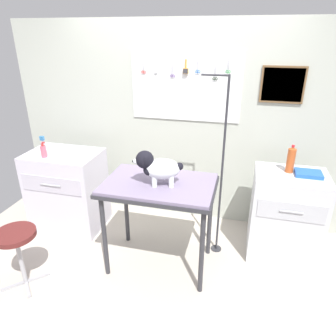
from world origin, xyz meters
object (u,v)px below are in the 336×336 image
object	(u,v)px
counter_left	(68,190)
stool	(16,242)
dog	(157,167)
soda_bottle	(291,160)
grooming_table	(159,192)
cabinet_right	(285,215)
grooming_arm	(221,177)
spray_bottle_tall	(43,147)

from	to	relation	value
counter_left	stool	world-z (taller)	counter_left
dog	soda_bottle	size ratio (longest dim) A/B	1.57
grooming_table	soda_bottle	bearing A→B (deg)	24.56
cabinet_right	stool	size ratio (longest dim) A/B	1.60
grooming_table	cabinet_right	bearing A→B (deg)	21.84
stool	grooming_arm	bearing A→B (deg)	29.42
grooming_table	grooming_arm	xyz separation A→B (m)	(0.52, 0.35, 0.04)
dog	spray_bottle_tall	bearing A→B (deg)	165.49
stool	soda_bottle	bearing A→B (deg)	25.83
stool	spray_bottle_tall	bearing A→B (deg)	105.61
grooming_table	dog	bearing A→B (deg)	-90.96
cabinet_right	spray_bottle_tall	distance (m)	2.64
counter_left	stool	bearing A→B (deg)	-84.51
counter_left	cabinet_right	xyz separation A→B (m)	(2.42, 0.06, -0.01)
soda_bottle	spray_bottle_tall	bearing A→B (deg)	-175.22
grooming_table	grooming_arm	world-z (taller)	grooming_arm
soda_bottle	cabinet_right	bearing A→B (deg)	-60.48
grooming_arm	spray_bottle_tall	xyz separation A→B (m)	(-1.91, -0.04, 0.16)
cabinet_right	soda_bottle	world-z (taller)	soda_bottle
dog	soda_bottle	bearing A→B (deg)	26.30
counter_left	stool	distance (m)	1.00
stool	spray_bottle_tall	distance (m)	1.08
soda_bottle	stool	bearing A→B (deg)	-154.17
dog	stool	xyz separation A→B (m)	(-1.14, -0.54, -0.61)
grooming_arm	spray_bottle_tall	world-z (taller)	grooming_arm
spray_bottle_tall	counter_left	bearing A→B (deg)	31.66
dog	cabinet_right	distance (m)	1.44
cabinet_right	spray_bottle_tall	bearing A→B (deg)	-176.44
grooming_arm	spray_bottle_tall	distance (m)	1.92
grooming_arm	dog	xyz separation A→B (m)	(-0.52, -0.40, 0.22)
counter_left	soda_bottle	size ratio (longest dim) A/B	3.37
grooming_table	spray_bottle_tall	world-z (taller)	spray_bottle_tall
cabinet_right	spray_bottle_tall	xyz separation A→B (m)	(-2.58, -0.16, 0.56)
counter_left	spray_bottle_tall	world-z (taller)	spray_bottle_tall
grooming_table	spray_bottle_tall	size ratio (longest dim) A/B	4.81
grooming_arm	soda_bottle	xyz separation A→B (m)	(0.63, 0.17, 0.18)
counter_left	spray_bottle_tall	bearing A→B (deg)	-148.34
grooming_table	cabinet_right	size ratio (longest dim) A/B	1.12
grooming_arm	counter_left	bearing A→B (deg)	178.12
dog	stool	bearing A→B (deg)	-154.65
grooming_arm	dog	size ratio (longest dim) A/B	4.23
counter_left	grooming_arm	bearing A→B (deg)	-1.88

